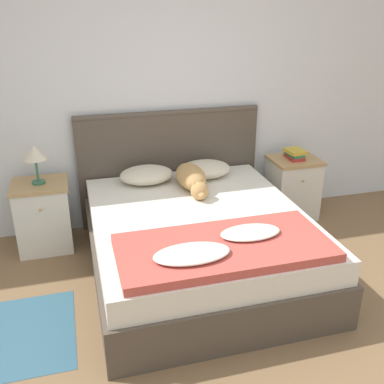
# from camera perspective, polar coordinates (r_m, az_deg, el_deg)

# --- Properties ---
(ground_plane) EXTENTS (16.00, 16.00, 0.00)m
(ground_plane) POSITION_cam_1_polar(r_m,az_deg,el_deg) (2.98, 8.56, -20.54)
(ground_plane) COLOR brown
(wall_back) EXTENTS (9.00, 0.06, 2.55)m
(wall_back) POSITION_cam_1_polar(r_m,az_deg,el_deg) (4.25, -2.10, 12.76)
(wall_back) COLOR silver
(wall_back) RESTS_ON ground_plane
(bed) EXTENTS (1.66, 1.94, 0.53)m
(bed) POSITION_cam_1_polar(r_m,az_deg,el_deg) (3.61, 0.83, -6.54)
(bed) COLOR #4C4238
(bed) RESTS_ON ground_plane
(headboard) EXTENTS (1.74, 0.06, 1.11)m
(headboard) POSITION_cam_1_polar(r_m,az_deg,el_deg) (4.35, -2.81, 3.45)
(headboard) COLOR #4C4238
(headboard) RESTS_ON ground_plane
(nightstand_left) EXTENTS (0.47, 0.42, 0.62)m
(nightstand_left) POSITION_cam_1_polar(r_m,az_deg,el_deg) (4.14, -18.32, -2.88)
(nightstand_left) COLOR silver
(nightstand_left) RESTS_ON ground_plane
(nightstand_right) EXTENTS (0.47, 0.42, 0.62)m
(nightstand_right) POSITION_cam_1_polar(r_m,az_deg,el_deg) (4.62, 12.61, 0.56)
(nightstand_right) COLOR silver
(nightstand_right) RESTS_ON ground_plane
(pillow_left) EXTENTS (0.48, 0.36, 0.15)m
(pillow_left) POSITION_cam_1_polar(r_m,az_deg,el_deg) (4.06, -5.80, 2.19)
(pillow_left) COLOR beige
(pillow_left) RESTS_ON bed
(pillow_right) EXTENTS (0.48, 0.36, 0.15)m
(pillow_right) POSITION_cam_1_polar(r_m,az_deg,el_deg) (4.17, 1.64, 2.92)
(pillow_right) COLOR beige
(pillow_right) RESTS_ON bed
(quilt) EXTENTS (1.40, 0.66, 0.11)m
(quilt) POSITION_cam_1_polar(r_m,az_deg,el_deg) (2.96, 3.92, -7.00)
(quilt) COLOR #BC4C42
(quilt) RESTS_ON bed
(dog) EXTENTS (0.24, 0.69, 0.20)m
(dog) POSITION_cam_1_polar(r_m,az_deg,el_deg) (3.90, -0.01, 1.74)
(dog) COLOR tan
(dog) RESTS_ON bed
(book_stack) EXTENTS (0.18, 0.22, 0.09)m
(book_stack) POSITION_cam_1_polar(r_m,az_deg,el_deg) (4.50, 12.92, 4.73)
(book_stack) COLOR #AD2D28
(book_stack) RESTS_ON nightstand_right
(table_lamp) EXTENTS (0.19, 0.19, 0.33)m
(table_lamp) POSITION_cam_1_polar(r_m,az_deg,el_deg) (3.93, -19.36, 4.55)
(table_lamp) COLOR #336B4C
(table_lamp) RESTS_ON nightstand_left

